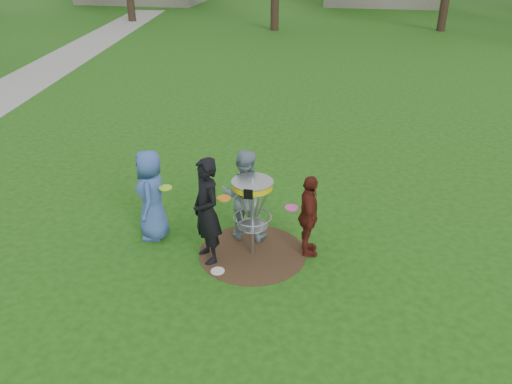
% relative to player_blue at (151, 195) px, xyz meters
% --- Properties ---
extents(ground, '(100.00, 100.00, 0.00)m').
position_rel_player_blue_xyz_m(ground, '(1.79, -0.22, -0.81)').
color(ground, '#19470F').
rests_on(ground, ground).
extents(dirt_patch, '(1.80, 1.80, 0.01)m').
position_rel_player_blue_xyz_m(dirt_patch, '(1.79, -0.22, -0.80)').
color(dirt_patch, '#47331E').
rests_on(dirt_patch, ground).
extents(concrete_path, '(7.75, 39.92, 0.02)m').
position_rel_player_blue_xyz_m(concrete_path, '(-8.21, 7.78, -0.80)').
color(concrete_path, '#9E9E99').
rests_on(concrete_path, ground).
extents(player_blue, '(0.68, 0.89, 1.62)m').
position_rel_player_blue_xyz_m(player_blue, '(0.00, 0.00, 0.00)').
color(player_blue, '#38569A').
rests_on(player_blue, ground).
extents(player_black, '(0.74, 0.77, 1.78)m').
position_rel_player_blue_xyz_m(player_black, '(1.12, -0.50, 0.08)').
color(player_black, black).
rests_on(player_black, ground).
extents(player_grey, '(0.80, 0.62, 1.64)m').
position_rel_player_blue_xyz_m(player_grey, '(1.55, 0.29, 0.01)').
color(player_grey, gray).
rests_on(player_grey, ground).
extents(player_maroon, '(0.46, 0.87, 1.41)m').
position_rel_player_blue_xyz_m(player_maroon, '(2.68, -0.04, -0.10)').
color(player_maroon, '#521B12').
rests_on(player_maroon, ground).
extents(disc_on_grass, '(0.22, 0.22, 0.02)m').
position_rel_player_blue_xyz_m(disc_on_grass, '(1.35, -0.83, -0.80)').
color(disc_on_grass, silver).
rests_on(disc_on_grass, ground).
extents(disc_golf_basket, '(0.66, 0.67, 1.38)m').
position_rel_player_blue_xyz_m(disc_golf_basket, '(1.79, -0.22, 0.21)').
color(disc_golf_basket, '#9EA0A5').
rests_on(disc_golf_basket, ground).
extents(held_discs, '(2.35, 0.65, 0.24)m').
position_rel_player_blue_xyz_m(held_discs, '(1.43, -0.12, 0.18)').
color(held_discs, '#96ED1A').
rests_on(held_discs, ground).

